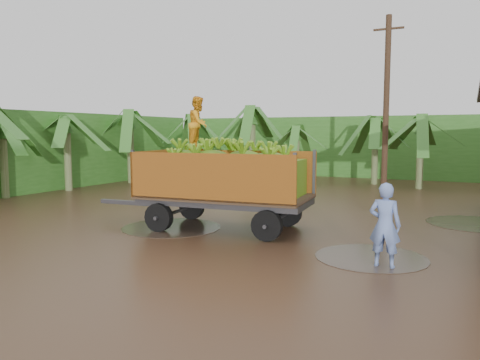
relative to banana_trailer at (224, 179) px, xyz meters
The scene contains 7 objects.
ground 2.74m from the banana_trailer, 49.46° to the left, with size 100.00×100.00×0.00m, color black.
hedge_north 17.80m from the banana_trailer, 91.52° to the left, with size 22.00×3.00×3.60m, color #2D661E.
hedge_west 13.75m from the banana_trailer, 155.10° to the left, with size 3.00×18.00×3.60m, color #2D661E.
banana_trailer is the anchor object (origin of this frame).
man_blue 4.97m from the banana_trailer, 22.15° to the right, with size 0.62×0.40×1.69m, color #6D87C7.
utility_pole 9.50m from the banana_trailer, 72.04° to the left, with size 1.20×0.24×7.36m.
banana_plants 9.18m from the banana_trailer, 121.17° to the left, with size 24.34×20.19×4.29m.
Camera 1 is at (4.49, -13.02, 2.66)m, focal length 35.00 mm.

